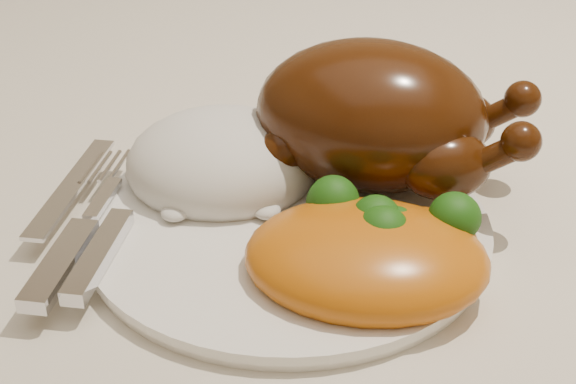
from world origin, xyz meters
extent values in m
cube|color=brown|center=(0.00, 0.00, 0.74)|extent=(1.60, 0.90, 0.04)
cube|color=beige|center=(0.00, 0.00, 0.76)|extent=(1.72, 1.02, 0.01)
cube|color=beige|center=(0.00, 0.51, 0.68)|extent=(1.72, 0.01, 0.18)
cylinder|color=white|center=(-0.14, -0.13, 0.77)|extent=(0.25, 0.25, 0.01)
ellipsoid|color=#401D06|center=(-0.08, -0.08, 0.83)|extent=(0.19, 0.17, 0.10)
ellipsoid|color=#401D06|center=(-0.09, -0.09, 0.85)|extent=(0.09, 0.08, 0.04)
ellipsoid|color=#401D06|center=(-0.04, -0.13, 0.81)|extent=(0.06, 0.04, 0.04)
sphere|color=#401D06|center=(0.00, -0.15, 0.83)|extent=(0.02, 0.02, 0.02)
ellipsoid|color=#401D06|center=(-0.02, -0.08, 0.81)|extent=(0.06, 0.04, 0.04)
sphere|color=#401D06|center=(0.02, -0.09, 0.83)|extent=(0.02, 0.02, 0.02)
sphere|color=#401D06|center=(-0.14, -0.09, 0.81)|extent=(0.03, 0.03, 0.03)
sphere|color=#401D06|center=(-0.11, -0.03, 0.81)|extent=(0.03, 0.03, 0.03)
ellipsoid|color=white|center=(-0.18, -0.07, 0.79)|extent=(0.14, 0.13, 0.07)
ellipsoid|color=#CA530C|center=(-0.11, -0.19, 0.79)|extent=(0.16, 0.14, 0.05)
ellipsoid|color=#CA530C|center=(-0.07, -0.18, 0.79)|extent=(0.06, 0.06, 0.03)
ellipsoid|color=#143809|center=(-0.10, -0.18, 0.80)|extent=(0.03, 0.03, 0.03)
ellipsoid|color=#143809|center=(-0.09, -0.18, 0.79)|extent=(0.04, 0.04, 0.03)
ellipsoid|color=#143809|center=(-0.12, -0.15, 0.80)|extent=(0.03, 0.03, 0.04)
ellipsoid|color=#143809|center=(-0.10, -0.17, 0.80)|extent=(0.03, 0.03, 0.03)
ellipsoid|color=#143809|center=(-0.06, -0.17, 0.79)|extent=(0.02, 0.02, 0.02)
ellipsoid|color=#143809|center=(-0.12, -0.15, 0.80)|extent=(0.02, 0.02, 0.03)
ellipsoid|color=#143809|center=(-0.05, -0.18, 0.80)|extent=(0.03, 0.03, 0.03)
cube|color=silver|center=(-0.28, -0.07, 0.78)|extent=(0.05, 0.13, 0.00)
cube|color=silver|center=(-0.28, -0.16, 0.78)|extent=(0.04, 0.08, 0.01)
cube|color=silver|center=(-0.26, -0.16, 0.78)|extent=(0.04, 0.08, 0.01)
cube|color=silver|center=(-0.26, -0.07, 0.78)|extent=(0.04, 0.09, 0.00)
camera|label=1|loc=(-0.21, -0.54, 1.05)|focal=50.00mm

